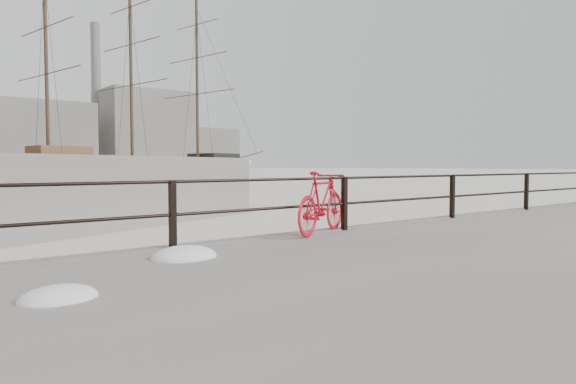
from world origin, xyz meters
TOP-DOWN VIEW (x-y plane):
  - ground at (0.00, 0.00)m, footprint 400.00×400.00m
  - guardrail at (0.00, -0.15)m, footprint 28.00×0.10m
  - bicycle at (-4.20, -0.29)m, footprint 1.81×0.97m
  - barque_black at (25.08, 81.01)m, footprint 67.57×32.59m
  - industrial_west at (20.00, 140.00)m, footprint 32.00×18.00m
  - industrial_mid at (55.00, 145.00)m, footprint 26.00×20.00m
  - industrial_east at (78.00, 150.00)m, footprint 20.00×16.00m
  - smokestack at (42.00, 150.00)m, footprint 2.80×2.80m

SIDE VIEW (x-z plane):
  - ground at x=0.00m, z-range 0.00..0.00m
  - barque_black at x=25.08m, z-range -18.17..18.17m
  - guardrail at x=0.00m, z-range 0.35..1.35m
  - bicycle at x=-4.20m, z-range 0.35..1.46m
  - industrial_east at x=78.00m, z-range 0.00..14.00m
  - industrial_west at x=20.00m, z-range 0.00..18.00m
  - industrial_mid at x=55.00m, z-range 0.00..24.00m
  - smokestack at x=42.00m, z-range 0.00..44.00m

